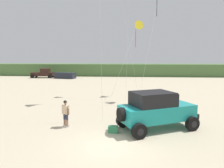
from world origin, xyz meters
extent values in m
plane|color=#C1B293|center=(0.00, 0.00, 0.00)|extent=(220.00, 220.00, 0.00)
cube|color=#4C703D|center=(3.04, 40.63, 1.37)|extent=(90.00, 7.46, 2.74)
cube|color=teal|center=(2.51, 2.57, 1.01)|extent=(4.76, 3.58, 0.90)
cube|color=teal|center=(4.00, 3.29, 1.38)|extent=(1.73, 2.00, 0.12)
cube|color=black|center=(2.20, 2.41, 1.86)|extent=(2.84, 2.59, 0.80)
cube|color=black|center=(3.28, 2.94, 1.82)|extent=(0.82, 1.55, 0.72)
cube|color=black|center=(4.56, 3.56, 0.74)|extent=(0.97, 1.71, 0.28)
cylinder|color=black|center=(0.43, 1.55, 1.11)|extent=(0.61, 0.83, 0.77)
cylinder|color=black|center=(3.64, 4.26, 0.42)|extent=(0.89, 0.64, 0.84)
cylinder|color=black|center=(3.64, 4.26, 0.42)|extent=(0.48, 0.45, 0.38)
cylinder|color=black|center=(4.54, 2.41, 0.42)|extent=(0.89, 0.64, 0.84)
cylinder|color=black|center=(4.54, 2.41, 0.42)|extent=(0.48, 0.45, 0.38)
cylinder|color=black|center=(0.49, 2.73, 0.42)|extent=(0.89, 0.64, 0.84)
cylinder|color=black|center=(0.49, 2.73, 0.42)|extent=(0.48, 0.45, 0.38)
cylinder|color=black|center=(1.39, 0.87, 0.42)|extent=(0.89, 0.64, 0.84)
cylinder|color=black|center=(1.39, 0.87, 0.42)|extent=(0.48, 0.45, 0.38)
cylinder|color=#8C664C|center=(-3.12, 2.55, 0.25)|extent=(0.14, 0.14, 0.49)
cylinder|color=#2D3347|center=(-3.12, 2.55, 0.64)|extent=(0.15, 0.15, 0.36)
cube|color=silver|center=(-3.10, 2.58, 0.05)|extent=(0.23, 0.28, 0.10)
cylinder|color=#8C664C|center=(-2.93, 2.43, 0.25)|extent=(0.14, 0.14, 0.49)
cylinder|color=#2D3347|center=(-2.93, 2.43, 0.64)|extent=(0.15, 0.15, 0.36)
cube|color=silver|center=(-2.91, 2.47, 0.05)|extent=(0.23, 0.28, 0.10)
cube|color=beige|center=(-3.02, 2.49, 1.09)|extent=(0.48, 0.43, 0.54)
cylinder|color=#8C664C|center=(-3.24, 2.62, 1.08)|extent=(0.09, 0.09, 0.56)
cylinder|color=beige|center=(-3.24, 2.62, 1.27)|extent=(0.11, 0.11, 0.16)
cylinder|color=#8C664C|center=(-2.81, 2.35, 1.08)|extent=(0.09, 0.09, 0.56)
cylinder|color=beige|center=(-2.81, 2.35, 1.27)|extent=(0.11, 0.11, 0.16)
cylinder|color=#8C664C|center=(-3.02, 2.49, 1.40)|extent=(0.10, 0.10, 0.08)
sphere|color=#8C664C|center=(-3.02, 2.49, 1.54)|extent=(0.21, 0.21, 0.21)
sphere|color=black|center=(-3.03, 2.48, 1.56)|extent=(0.21, 0.21, 0.21)
cube|color=#2D7F51|center=(-0.04, 1.72, 0.19)|extent=(0.56, 0.36, 0.38)
cube|color=black|center=(-17.38, 33.28, 0.76)|extent=(4.64, 2.00, 0.76)
cube|color=black|center=(-16.83, 33.29, 1.56)|extent=(1.64, 1.83, 0.84)
cylinder|color=black|center=(-15.56, 34.37, 0.38)|extent=(0.77, 0.28, 0.76)
cylinder|color=black|center=(-15.51, 32.27, 0.38)|extent=(0.77, 0.28, 0.76)
cylinder|color=black|center=(-19.26, 34.29, 0.38)|extent=(0.77, 0.28, 0.76)
cylinder|color=black|center=(-19.21, 32.19, 0.38)|extent=(0.77, 0.28, 0.76)
cube|color=#1E232D|center=(-12.20, 32.05, 0.60)|extent=(4.48, 2.64, 1.20)
cylinder|color=black|center=(3.47, 11.83, 9.06)|extent=(0.05, 0.14, 1.58)
cylinder|color=silver|center=(2.51, 8.85, 5.08)|extent=(2.24, 5.98, 10.08)
cone|color=yellow|center=(1.66, 14.48, 7.72)|extent=(1.47, 1.52, 1.35)
cylinder|color=purple|center=(1.51, 14.48, 6.40)|extent=(0.05, 0.22, 2.03)
cylinder|color=silver|center=(0.31, 11.72, 3.88)|extent=(2.70, 5.54, 7.68)
cylinder|color=silver|center=(0.69, 12.44, 7.96)|extent=(0.34, 5.87, 15.82)
cylinder|color=silver|center=(0.45, 10.06, 7.26)|extent=(2.78, 2.46, 14.42)
cylinder|color=silver|center=(-1.15, 4.59, 7.52)|extent=(0.52, 1.98, 14.95)
camera|label=1|loc=(0.84, -9.82, 4.25)|focal=33.80mm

